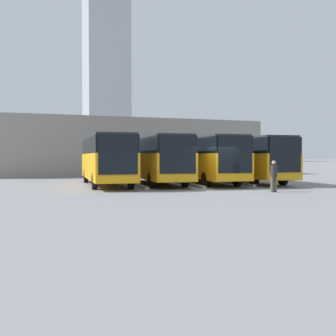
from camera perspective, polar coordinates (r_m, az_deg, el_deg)
ground_plane at (r=24.98m, az=6.18°, el=-2.89°), size 600.00×600.00×0.00m
bus_0 at (r=31.85m, az=10.55°, el=1.34°), size 3.42×11.22×3.28m
curb_divider_0 at (r=29.62m, az=9.27°, el=-2.06°), size 0.73×5.50×0.15m
bus_1 at (r=30.26m, az=4.83°, el=1.36°), size 3.42×11.22×3.28m
curb_divider_1 at (r=28.12m, az=3.02°, el=-2.24°), size 0.73×5.50×0.15m
bus_2 at (r=29.36m, az=-1.71°, el=1.36°), size 3.42×11.22×3.28m
curb_divider_2 at (r=27.35m, az=-4.07°, el=-2.35°), size 0.73×5.50×0.15m
bus_3 at (r=28.47m, az=-8.39°, el=1.34°), size 3.42×11.22×3.28m
pedestrian at (r=23.53m, az=14.13°, el=-0.95°), size 0.44×0.44×1.71m
station_building at (r=46.19m, az=-6.40°, el=2.82°), size 29.37×12.18×5.87m
office_tower at (r=186.34m, az=-8.39°, el=12.63°), size 17.64×17.64×76.95m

